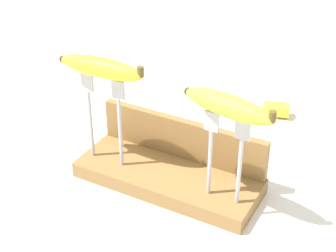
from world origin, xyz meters
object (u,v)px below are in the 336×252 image
Objects in this scene: fork_stand_left at (104,112)px; banana_raised_right at (228,106)px; fork_stand_right at (225,150)px; fork_fallen_near at (318,132)px; banana_chunk_near at (276,109)px; banana_raised_left at (101,67)px.

banana_raised_right is (0.24, 0.00, 0.08)m from fork_stand_left.
fork_stand_right is 0.87× the size of fork_fallen_near.
fork_stand_right is at bearing -103.39° from fork_fallen_near.
fork_stand_right reaches higher than banana_chunk_near.
banana_chunk_near is (-0.03, 0.37, -0.20)m from banana_raised_right.
banana_raised_right is at bearing 0.00° from fork_stand_left.
fork_stand_right is 2.49× the size of banana_chunk_near.
fork_stand_right is 0.39m from banana_chunk_near.
fork_stand_left is at bearing -180.00° from banana_raised_right.
banana_chunk_near is (0.22, 0.37, -0.12)m from fork_stand_left.
fork_stand_left is 2.68× the size of banana_chunk_near.
fork_stand_left is at bearing -180.00° from fork_stand_right.
banana_raised_left is 2.61× the size of banana_chunk_near.
banana_raised_left is at bearing -180.00° from banana_raised_right.
fork_stand_left is at bearing -133.32° from fork_fallen_near.
fork_stand_left is 1.04× the size of banana_raised_right.
banana_chunk_near is (-0.03, 0.37, -0.11)m from fork_stand_right.
banana_chunk_near is at bearing 94.00° from fork_stand_right.
fork_fallen_near is at bearing -13.26° from banana_chunk_near.
fork_stand_right is at bearing 0.00° from banana_raised_left.
banana_raised_right is 0.42m from banana_chunk_near.
banana_raised_right is at bearing 169.94° from fork_stand_right.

